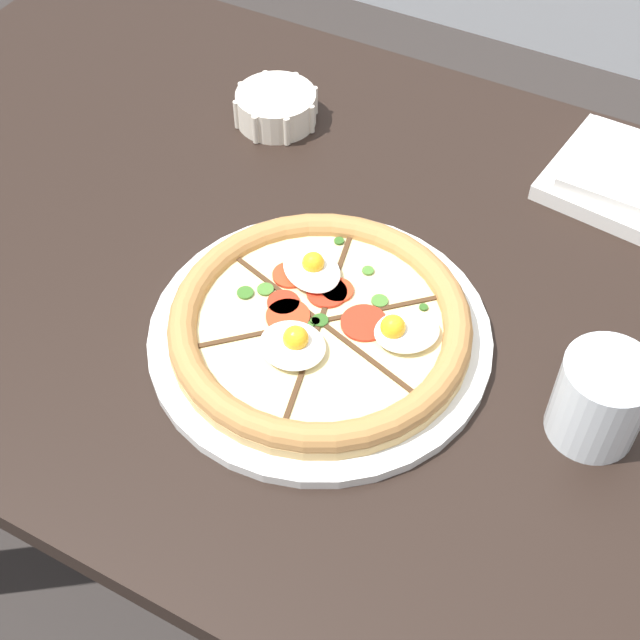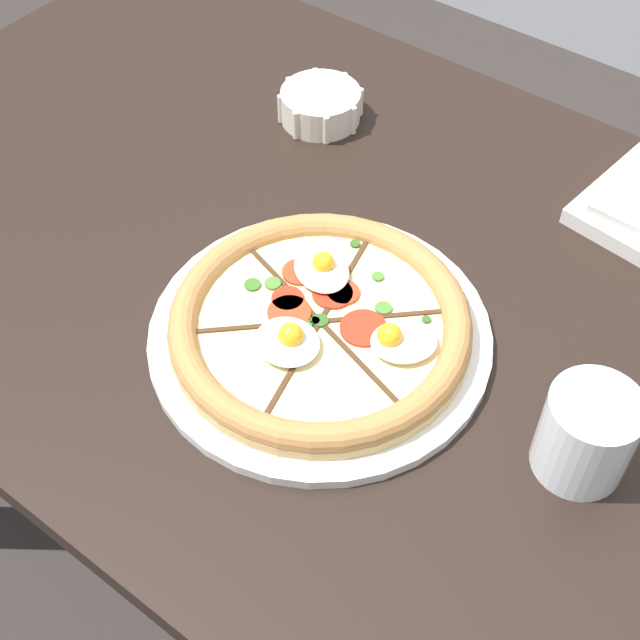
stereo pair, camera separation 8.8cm
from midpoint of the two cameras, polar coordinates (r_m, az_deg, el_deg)
ground_plane at (r=1.60m, az=6.40°, el=-18.35°), size 12.00×12.00×0.00m
dining_table at (r=1.01m, az=9.65°, el=-3.69°), size 1.59×0.81×0.78m
pizza at (r=0.89m, az=2.86°, el=-0.57°), size 0.35×0.35×0.05m
ramekin_bowl at (r=1.16m, az=2.27°, el=13.52°), size 0.11×0.11×0.04m
water_glass at (r=0.83m, az=19.58°, el=-7.29°), size 0.08×0.08×0.09m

